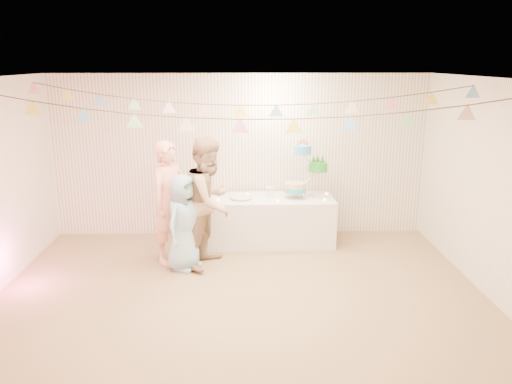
{
  "coord_description": "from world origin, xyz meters",
  "views": [
    {
      "loc": [
        0.01,
        -5.4,
        2.8
      ],
      "look_at": [
        0.2,
        0.8,
        1.15
      ],
      "focal_mm": 35.0,
      "sensor_mm": 36.0,
      "label": 1
    }
  ],
  "objects_px": {
    "cake_stand": "(306,169)",
    "person_adult_b": "(210,202)",
    "person_adult_a": "(170,202)",
    "table": "(270,220)",
    "person_child": "(184,222)"
  },
  "relations": [
    {
      "from": "cake_stand",
      "to": "person_adult_b",
      "type": "height_order",
      "value": "person_adult_b"
    },
    {
      "from": "cake_stand",
      "to": "person_adult_a",
      "type": "distance_m",
      "value": 2.15
    },
    {
      "from": "table",
      "to": "cake_stand",
      "type": "xyz_separation_m",
      "value": [
        0.55,
        0.05,
        0.8
      ]
    },
    {
      "from": "person_adult_a",
      "to": "person_child",
      "type": "bearing_deg",
      "value": -106.34
    },
    {
      "from": "person_adult_b",
      "to": "person_child",
      "type": "height_order",
      "value": "person_adult_b"
    },
    {
      "from": "cake_stand",
      "to": "table",
      "type": "bearing_deg",
      "value": -174.81
    },
    {
      "from": "table",
      "to": "person_child",
      "type": "xyz_separation_m",
      "value": [
        -1.23,
        -0.97,
        0.3
      ]
    },
    {
      "from": "table",
      "to": "person_adult_a",
      "type": "xyz_separation_m",
      "value": [
        -1.44,
        -0.69,
        0.5
      ]
    },
    {
      "from": "cake_stand",
      "to": "person_adult_a",
      "type": "height_order",
      "value": "person_adult_a"
    },
    {
      "from": "cake_stand",
      "to": "person_adult_b",
      "type": "relative_size",
      "value": 0.46
    },
    {
      "from": "person_adult_b",
      "to": "table",
      "type": "bearing_deg",
      "value": -24.07
    },
    {
      "from": "table",
      "to": "person_child",
      "type": "bearing_deg",
      "value": -141.74
    },
    {
      "from": "person_adult_b",
      "to": "cake_stand",
      "type": "bearing_deg",
      "value": -35.6
    },
    {
      "from": "table",
      "to": "cake_stand",
      "type": "relative_size",
      "value": 2.33
    },
    {
      "from": "table",
      "to": "person_adult_b",
      "type": "height_order",
      "value": "person_adult_b"
    }
  ]
}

